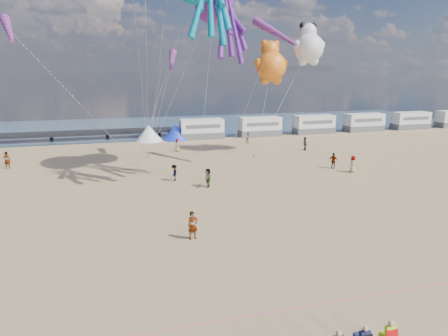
% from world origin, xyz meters
% --- Properties ---
extents(ground, '(120.00, 120.00, 0.00)m').
position_xyz_m(ground, '(0.00, 0.00, 0.00)').
color(ground, tan).
rests_on(ground, ground).
extents(water, '(120.00, 120.00, 0.00)m').
position_xyz_m(water, '(0.00, 55.00, 0.02)').
color(water, '#354F65').
rests_on(water, ground).
extents(motorhome_0, '(6.60, 2.50, 3.00)m').
position_xyz_m(motorhome_0, '(6.00, 40.00, 1.50)').
color(motorhome_0, silver).
rests_on(motorhome_0, ground).
extents(motorhome_1, '(6.60, 2.50, 3.00)m').
position_xyz_m(motorhome_1, '(15.50, 40.00, 1.50)').
color(motorhome_1, silver).
rests_on(motorhome_1, ground).
extents(motorhome_2, '(6.60, 2.50, 3.00)m').
position_xyz_m(motorhome_2, '(25.00, 40.00, 1.50)').
color(motorhome_2, silver).
rests_on(motorhome_2, ground).
extents(motorhome_3, '(6.60, 2.50, 3.00)m').
position_xyz_m(motorhome_3, '(34.50, 40.00, 1.50)').
color(motorhome_3, silver).
rests_on(motorhome_3, ground).
extents(motorhome_4, '(6.60, 2.50, 3.00)m').
position_xyz_m(motorhome_4, '(44.00, 40.00, 1.50)').
color(motorhome_4, silver).
rests_on(motorhome_4, ground).
extents(tent_white, '(4.00, 4.00, 2.40)m').
position_xyz_m(tent_white, '(-2.00, 40.00, 1.20)').
color(tent_white, white).
rests_on(tent_white, ground).
extents(tent_blue, '(4.00, 4.00, 2.40)m').
position_xyz_m(tent_blue, '(2.00, 40.00, 1.20)').
color(tent_blue, '#1933CC').
rests_on(tent_blue, ground).
extents(rope_line, '(34.00, 0.03, 0.03)m').
position_xyz_m(rope_line, '(0.00, -5.00, 0.02)').
color(rope_line, '#F2338C').
rests_on(rope_line, ground).
extents(standing_person, '(0.74, 0.56, 1.83)m').
position_xyz_m(standing_person, '(-2.48, 3.70, 0.92)').
color(standing_person, tan).
rests_on(standing_person, ground).
extents(beachgoer_0, '(0.74, 0.62, 1.74)m').
position_xyz_m(beachgoer_0, '(16.72, 15.73, 0.87)').
color(beachgoer_0, '#7F6659').
rests_on(beachgoer_0, ground).
extents(beachgoer_1, '(0.88, 0.71, 1.56)m').
position_xyz_m(beachgoer_1, '(11.60, 34.22, 0.78)').
color(beachgoer_1, '#7F6659').
rests_on(beachgoer_1, ground).
extents(beachgoer_2, '(0.84, 0.93, 1.57)m').
position_xyz_m(beachgoer_2, '(-1.59, 17.48, 0.78)').
color(beachgoer_2, '#7F6659').
rests_on(beachgoer_2, ground).
extents(beachgoer_3, '(1.18, 1.24, 1.69)m').
position_xyz_m(beachgoer_3, '(15.63, 17.78, 0.85)').
color(beachgoer_3, '#7F6659').
rests_on(beachgoer_3, ground).
extents(beachgoer_4, '(0.74, 1.09, 1.72)m').
position_xyz_m(beachgoer_4, '(1.04, 14.60, 0.86)').
color(beachgoer_4, '#7F6659').
rests_on(beachgoer_4, ground).
extents(beachgoer_5, '(1.80, 0.83, 1.87)m').
position_xyz_m(beachgoer_5, '(-18.19, 27.01, 0.94)').
color(beachgoer_5, '#7F6659').
rests_on(beachgoer_5, ground).
extents(beachgoer_6, '(0.72, 0.65, 1.64)m').
position_xyz_m(beachgoer_6, '(0.89, 31.26, 0.82)').
color(beachgoer_6, '#7F6659').
rests_on(beachgoer_6, ground).
extents(beachgoer_7, '(0.60, 0.90, 1.78)m').
position_xyz_m(beachgoer_7, '(17.05, 27.35, 0.89)').
color(beachgoer_7, '#7F6659').
rests_on(beachgoer_7, ground).
extents(sandbag_a, '(0.50, 0.35, 0.22)m').
position_xyz_m(sandbag_a, '(-4.66, 24.61, 0.11)').
color(sandbag_a, gray).
rests_on(sandbag_a, ground).
extents(sandbag_b, '(0.50, 0.35, 0.22)m').
position_xyz_m(sandbag_b, '(3.46, 28.98, 0.11)').
color(sandbag_b, gray).
rests_on(sandbag_b, ground).
extents(sandbag_c, '(0.50, 0.35, 0.22)m').
position_xyz_m(sandbag_c, '(9.60, 25.55, 0.11)').
color(sandbag_c, gray).
rests_on(sandbag_c, ground).
extents(sandbag_d, '(0.50, 0.35, 0.22)m').
position_xyz_m(sandbag_d, '(7.22, 28.82, 0.11)').
color(sandbag_d, gray).
rests_on(sandbag_d, ground).
extents(sandbag_e, '(0.50, 0.35, 0.22)m').
position_xyz_m(sandbag_e, '(-3.13, 28.16, 0.11)').
color(sandbag_e, gray).
rests_on(sandbag_e, ground).
extents(kite_octopus_purple, '(6.40, 9.46, 9.97)m').
position_xyz_m(kite_octopus_purple, '(3.41, 21.32, 16.55)').
color(kite_octopus_purple, '#5B1D84').
extents(kite_panda, '(4.67, 4.45, 5.94)m').
position_xyz_m(kite_panda, '(16.27, 25.96, 12.85)').
color(kite_panda, silver).
extents(kite_teddy_orange, '(5.28, 5.09, 6.24)m').
position_xyz_m(kite_teddy_orange, '(11.93, 27.06, 10.70)').
color(kite_teddy_orange, orange).
extents(windsock_left, '(3.10, 7.80, 7.78)m').
position_xyz_m(windsock_left, '(-16.73, 28.21, 14.43)').
color(windsock_left, red).
extents(windsock_mid, '(3.50, 6.23, 6.38)m').
position_xyz_m(windsock_mid, '(9.86, 21.14, 14.10)').
color(windsock_mid, red).
extents(windsock_right, '(1.86, 4.60, 4.51)m').
position_xyz_m(windsock_right, '(-0.02, 27.70, 11.32)').
color(windsock_right, red).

